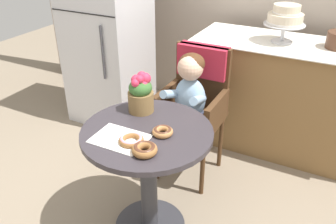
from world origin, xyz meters
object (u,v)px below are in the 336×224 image
Objects in this scene: wicker_chair at (197,92)px; donut_front at (145,149)px; cafe_table at (148,162)px; refrigerator at (107,30)px; donut_mid at (163,131)px; tiered_cake_stand at (285,18)px; flower_vase at (141,93)px; seated_child at (188,96)px; donut_side at (131,140)px.

wicker_chair is 0.91m from donut_front.
refrigerator is (-1.05, 1.10, 0.34)m from cafe_table.
cafe_table is 6.51× the size of donut_mid.
donut_mid is 0.37× the size of tiered_cake_stand.
donut_front is 0.44m from flower_vase.
refrigerator is at bearing 131.70° from donut_front.
tiered_cake_stand is (0.56, 1.13, 0.25)m from flower_vase.
donut_front reaches higher than cafe_table.
seated_child is at bearing -93.05° from wicker_chair.
wicker_chair is 3.96× the size of flower_vase.
refrigerator is (-1.47, -0.20, -0.23)m from tiered_cake_stand.
tiered_cake_stand is at bearing 77.85° from donut_front.
cafe_table is 5.68× the size of donut_front.
refrigerator is (-1.04, 0.39, 0.21)m from wicker_chair.
donut_front is at bearing -86.21° from wicker_chair.
donut_side reaches higher than cafe_table.
tiered_cake_stand reaches higher than cafe_table.
donut_front is at bearing -62.57° from cafe_table.
seated_child is at bearing 98.26° from donut_front.
wicker_chair is 0.85m from tiered_cake_stand.
flower_vase is at bearing 123.23° from donut_front.
wicker_chair is at bearing 90.10° from donut_side.
seated_child is at bearing 71.35° from flower_vase.
tiered_cake_stand is at bearing 73.51° from donut_side.
seated_child is 0.95m from tiered_cake_stand.
seated_child reaches higher than donut_front.
donut_side is 0.43× the size of tiered_cake_stand.
seated_child is 0.75m from donut_front.
wicker_chair is 0.16m from seated_child.
donut_side is (0.00, -0.85, 0.10)m from wicker_chair.
donut_side is at bearing -49.99° from refrigerator.
seated_child reaches higher than donut_side.
seated_child is 6.57× the size of donut_mid.
wicker_chair reaches higher than cafe_table.
donut_front is (0.10, -0.19, 0.24)m from cafe_table.
tiered_cake_stand is (0.43, 0.59, 0.44)m from wicker_chair.
wicker_chair is 8.62× the size of donut_mid.
donut_side is 0.53× the size of flower_vase.
cafe_table is 0.99× the size of seated_child.
flower_vase reaches higher than wicker_chair.
seated_child is at bearing 91.02° from cafe_table.
flower_vase is at bearing 128.81° from cafe_table.
refrigerator reaches higher than seated_child.
wicker_chair is at bearing -20.60° from refrigerator.
refrigerator reaches higher than wicker_chair.
cafe_table is at bearing -107.84° from tiered_cake_stand.
seated_child is 3.02× the size of flower_vase.
refrigerator is at bearing 136.13° from donut_mid.
cafe_table is 0.27m from donut_side.
cafe_table is 2.99× the size of flower_vase.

